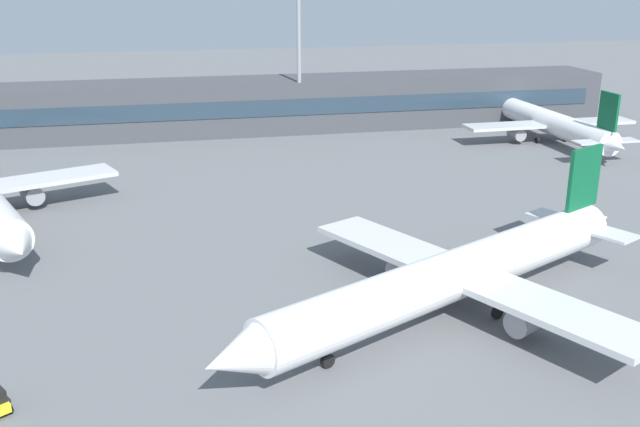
# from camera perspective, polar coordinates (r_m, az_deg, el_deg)

# --- Properties ---
(ground_plane) EXTENTS (400.00, 400.00, 0.00)m
(ground_plane) POSITION_cam_1_polar(r_m,az_deg,el_deg) (76.09, 3.68, -1.88)
(ground_plane) COLOR slate
(terminal_building) EXTENTS (119.74, 12.13, 9.00)m
(terminal_building) POSITION_cam_1_polar(r_m,az_deg,el_deg) (128.38, -3.37, 8.68)
(terminal_building) COLOR #3F4247
(terminal_building) RESTS_ON ground_plane
(airplane_near) EXTENTS (42.76, 30.92, 11.40)m
(airplane_near) POSITION_cam_1_polar(r_m,az_deg,el_deg) (58.77, 10.58, -4.89)
(airplane_near) COLOR white
(airplane_near) RESTS_ON ground_plane
(airplane_far) EXTENTS (29.37, 42.26, 10.45)m
(airplane_far) POSITION_cam_1_polar(r_m,az_deg,el_deg) (125.99, 17.55, 7.05)
(airplane_far) COLOR white
(airplane_far) RESTS_ON ground_plane
(floodlight_tower_west) EXTENTS (3.20, 0.80, 30.97)m
(floodlight_tower_west) POSITION_cam_1_polar(r_m,az_deg,el_deg) (121.95, -1.70, 14.37)
(floodlight_tower_west) COLOR gray
(floodlight_tower_west) RESTS_ON ground_plane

